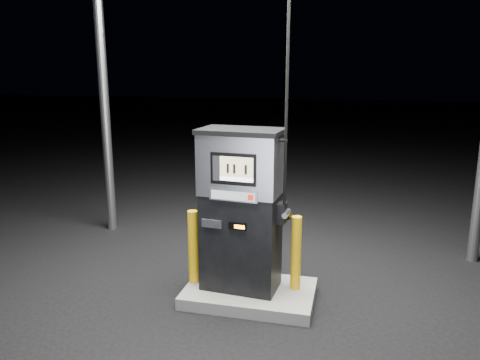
# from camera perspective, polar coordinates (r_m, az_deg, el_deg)

# --- Properties ---
(ground) EXTENTS (80.00, 80.00, 0.00)m
(ground) POSITION_cam_1_polar(r_m,az_deg,el_deg) (6.08, 1.19, -14.28)
(ground) COLOR black
(ground) RESTS_ON ground
(pump_island) EXTENTS (1.60, 1.00, 0.15)m
(pump_island) POSITION_cam_1_polar(r_m,az_deg,el_deg) (6.04, 1.19, -13.65)
(pump_island) COLOR #5E5E5A
(pump_island) RESTS_ON ground
(fuel_dispenser) EXTENTS (1.12, 0.67, 4.13)m
(fuel_dispenser) POSITION_cam_1_polar(r_m,az_deg,el_deg) (5.67, 0.15, -3.50)
(fuel_dispenser) COLOR black
(fuel_dispenser) RESTS_ON pump_island
(bollard_left) EXTENTS (0.15, 0.15, 0.95)m
(bollard_left) POSITION_cam_1_polar(r_m,az_deg,el_deg) (6.01, -5.73, -8.11)
(bollard_left) COLOR yellow
(bollard_left) RESTS_ON pump_island
(bollard_right) EXTENTS (0.15, 0.15, 0.93)m
(bollard_right) POSITION_cam_1_polar(r_m,az_deg,el_deg) (5.86, 6.84, -8.82)
(bollard_right) COLOR yellow
(bollard_right) RESTS_ON pump_island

